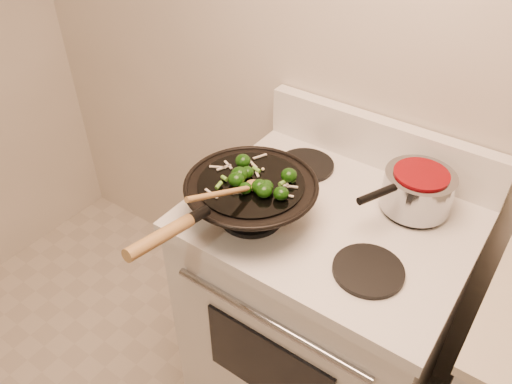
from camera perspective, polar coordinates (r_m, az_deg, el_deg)
The scene contains 5 objects.
stove at distance 1.77m, azimuth 7.40°, elevation -13.38°, with size 0.78×0.67×1.08m.
wok at distance 1.36m, azimuth -0.67°, elevation -0.65°, with size 0.37×0.61×0.19m.
stirfry at distance 1.32m, azimuth 0.04°, elevation 1.41°, with size 0.27×0.24×0.04m.
wooden_spoon at distance 1.25m, azimuth -2.16°, elevation 0.26°, with size 0.07×0.26×0.11m.
saucepan at distance 1.47m, azimuth 17.94°, elevation 0.24°, with size 0.20×0.30×0.12m.
Camera 1 is at (0.31, 0.16, 1.86)m, focal length 35.00 mm.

